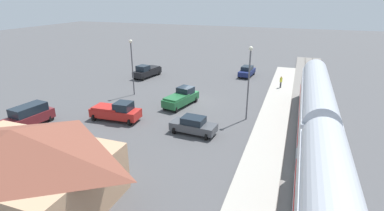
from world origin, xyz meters
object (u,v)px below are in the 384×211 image
(pedestrian_on_platform, at_px, (281,81))
(pickup_red, at_px, (116,111))
(sedan_charcoal, at_px, (193,125))
(suv_maroon, at_px, (29,116))
(light_pole_lot_center, at_px, (132,61))
(pickup_black, at_px, (147,71))
(station_building, at_px, (19,166))
(light_pole_near_platform, at_px, (249,75))
(sedan_navy, at_px, (247,71))
(pickup_green, at_px, (181,98))

(pedestrian_on_platform, height_order, pickup_red, pickup_red)
(pedestrian_on_platform, relative_size, sedan_charcoal, 0.37)
(pedestrian_on_platform, bearing_deg, sedan_charcoal, 68.82)
(suv_maroon, height_order, light_pole_lot_center, light_pole_lot_center)
(pickup_black, relative_size, sedan_charcoal, 1.23)
(station_building, distance_m, light_pole_near_platform, 21.94)
(pickup_red, xyz_separation_m, sedan_charcoal, (-8.96, 0.27, -0.15))
(station_building, height_order, sedan_navy, station_building)
(pedestrian_on_platform, relative_size, pickup_black, 0.30)
(station_building, relative_size, light_pole_lot_center, 1.63)
(pedestrian_on_platform, xyz_separation_m, suv_maroon, (23.56, 22.00, -0.13))
(station_building, xyz_separation_m, light_pole_lot_center, (4.81, -22.13, 2.03))
(pickup_red, relative_size, suv_maroon, 1.08)
(station_building, bearing_deg, pedestrian_on_platform, -113.91)
(pickup_green, bearing_deg, suv_maroon, 41.37)
(pedestrian_on_platform, bearing_deg, suv_maroon, 43.04)
(light_pole_lot_center, bearing_deg, pickup_black, -72.76)
(station_building, relative_size, sedan_navy, 2.60)
(station_building, distance_m, pickup_red, 13.93)
(pickup_red, height_order, sedan_charcoal, pickup_red)
(station_building, bearing_deg, suv_maroon, -43.95)
(pedestrian_on_platform, xyz_separation_m, light_pole_lot_center, (18.70, 9.20, 3.44))
(pickup_black, bearing_deg, sedan_navy, -158.18)
(pedestrian_on_platform, bearing_deg, light_pole_lot_center, 26.19)
(pickup_red, distance_m, suv_maroon, 8.81)
(pedestrian_on_platform, distance_m, sedan_charcoal, 19.23)
(pickup_red, xyz_separation_m, light_pole_near_platform, (-13.22, -5.05, 3.98))
(sedan_navy, relative_size, pickup_black, 0.82)
(light_pole_lot_center, bearing_deg, sedan_charcoal, 143.41)
(pedestrian_on_platform, relative_size, pickup_red, 0.31)
(station_building, relative_size, pickup_red, 2.21)
(suv_maroon, xyz_separation_m, light_pole_lot_center, (-4.86, -12.81, 3.57))
(pedestrian_on_platform, distance_m, pickup_green, 15.53)
(station_building, bearing_deg, pickup_black, -76.28)
(pickup_green, height_order, suv_maroon, suv_maroon)
(pickup_green, bearing_deg, pickup_black, -45.48)
(station_building, xyz_separation_m, sedan_charcoal, (-6.94, -13.40, -1.82))
(pickup_red, relative_size, sedan_charcoal, 1.19)
(pickup_green, relative_size, pickup_black, 1.00)
(pickup_red, height_order, sedan_navy, pickup_red)
(pickup_green, height_order, light_pole_lot_center, light_pole_lot_center)
(sedan_navy, xyz_separation_m, light_pole_lot_center, (12.80, 15.10, 3.84))
(pickup_black, bearing_deg, pedestrian_on_platform, -179.15)
(light_pole_near_platform, bearing_deg, pickup_black, -33.20)
(suv_maroon, height_order, light_pole_near_platform, light_pole_near_platform)
(pedestrian_on_platform, height_order, light_pole_lot_center, light_pole_lot_center)
(suv_maroon, bearing_deg, sedan_navy, -122.32)
(station_building, xyz_separation_m, sedan_navy, (-7.98, -37.23, -1.82))
(suv_maroon, relative_size, pickup_black, 0.90)
(pickup_green, bearing_deg, light_pole_near_platform, 168.75)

